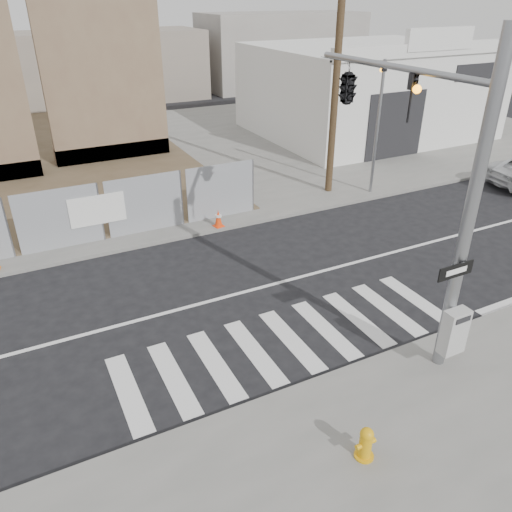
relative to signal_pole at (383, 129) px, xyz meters
name	(u,v)px	position (x,y,z in m)	size (l,w,h in m)	color
ground	(246,292)	(-2.49, 2.05, -4.78)	(100.00, 100.00, 0.00)	black
sidewalk_far	(126,159)	(-2.49, 16.05, -4.72)	(50.00, 20.00, 0.12)	slate
signal_pole	(383,129)	(0.00, 0.00, 0.00)	(0.96, 5.87, 7.00)	gray
far_signal_pole	(379,110)	(5.51, 6.65, -1.30)	(0.16, 0.20, 5.60)	gray
concrete_wall_right	(106,91)	(-2.99, 16.13, -1.40)	(5.50, 1.30, 8.00)	brown
auto_shop	(366,89)	(11.50, 15.01, -2.25)	(12.00, 10.20, 5.95)	silver
utility_pole_right	(337,62)	(4.01, 7.55, 0.42)	(1.60, 0.28, 10.00)	#473721
fire_hydrant	(366,443)	(-3.12, -4.11, -4.33)	(0.41, 0.36, 0.68)	#DD9E0C
traffic_cone_d	(218,218)	(-1.55, 6.27, -4.35)	(0.38, 0.38, 0.63)	#FF3E0D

